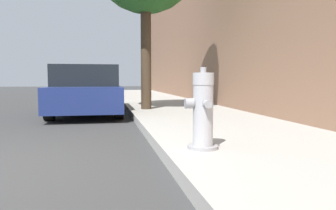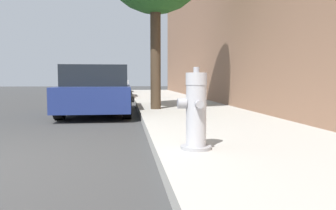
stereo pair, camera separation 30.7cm
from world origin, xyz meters
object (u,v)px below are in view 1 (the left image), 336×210
Objects in this scene: parked_car_mid at (93,84)px; parked_car_far at (96,83)px; fire_hydrant at (203,112)px; parked_car_near at (87,91)px.

parked_car_far is at bearing 90.26° from parked_car_mid.
fire_hydrant is 0.20× the size of parked_car_far.
parked_car_mid reaches higher than fire_hydrant.
parked_car_near is 1.00× the size of parked_car_mid.
parked_car_near is (-1.47, 5.32, 0.06)m from fire_hydrant.
parked_car_mid is (-0.03, 6.00, 0.09)m from parked_car_near.
parked_car_mid is at bearing 97.57° from fire_hydrant.
fire_hydrant is 0.21× the size of parked_car_mid.
fire_hydrant is 11.42m from parked_car_mid.
parked_car_near is 6.00m from parked_car_mid.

